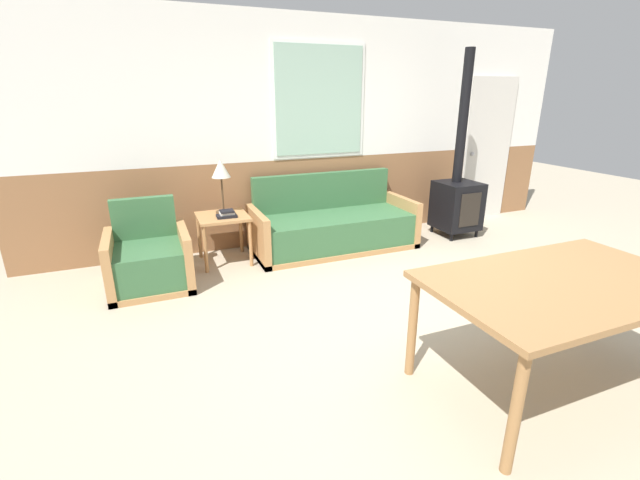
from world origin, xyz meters
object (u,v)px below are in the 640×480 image
Objects in this scene: couch at (333,227)px; wood_stove at (457,195)px; table_lamp at (221,172)px; dining_table at (563,290)px; armchair at (149,262)px; side_table at (223,223)px.

wood_stove is at bearing -4.57° from couch.
couch is at bearing 175.43° from wood_stove.
dining_table is at bearing -63.81° from table_lamp.
armchair is 0.35× the size of wood_stove.
table_lamp is (-1.29, 0.14, 0.75)m from couch.
armchair is 0.90m from side_table.
side_table is at bearing 176.52° from wood_stove.
couch reaches higher than armchair.
wood_stove is (1.51, 2.80, -0.13)m from dining_table.
table_lamp is at bearing 25.46° from armchair.
table_lamp is 0.26× the size of wood_stove.
armchair is (-2.12, -0.32, -0.01)m from couch.
table_lamp reaches higher than couch.
table_lamp is at bearing 174.68° from wood_stove.
wood_stove is (1.74, -0.14, 0.29)m from couch.
wood_stove reaches higher than dining_table.
couch is 1.77m from wood_stove.
wood_stove is at bearing -3.48° from side_table.
table_lamp is (0.84, 0.46, 0.76)m from armchair.
side_table is 3.07m from wood_stove.
couch is 2.38× the size of armchair.
dining_table is at bearing -118.33° from wood_stove.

